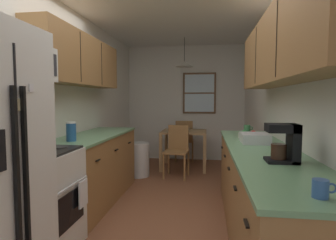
# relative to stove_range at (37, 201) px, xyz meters

# --- Properties ---
(ground_plane) EXTENTS (12.00, 12.00, 0.00)m
(ground_plane) POSITION_rel_stove_range_xyz_m (0.99, 1.44, -0.47)
(ground_plane) COLOR brown
(wall_left) EXTENTS (0.10, 9.00, 2.55)m
(wall_left) POSITION_rel_stove_range_xyz_m (-0.36, 1.44, 0.80)
(wall_left) COLOR white
(wall_left) RESTS_ON ground
(wall_right) EXTENTS (0.10, 9.00, 2.55)m
(wall_right) POSITION_rel_stove_range_xyz_m (2.34, 1.44, 0.80)
(wall_right) COLOR white
(wall_right) RESTS_ON ground
(wall_back) EXTENTS (4.40, 0.10, 2.55)m
(wall_back) POSITION_rel_stove_range_xyz_m (0.99, 4.09, 0.80)
(wall_back) COLOR white
(wall_back) RESTS_ON ground
(ceiling_slab) EXTENTS (4.40, 9.00, 0.08)m
(ceiling_slab) POSITION_rel_stove_range_xyz_m (0.99, 1.44, 2.12)
(ceiling_slab) COLOR white
(stove_range) EXTENTS (0.66, 0.64, 1.10)m
(stove_range) POSITION_rel_stove_range_xyz_m (0.00, 0.00, 0.00)
(stove_range) COLOR white
(stove_range) RESTS_ON ground
(microwave_over_range) EXTENTS (0.39, 0.57, 0.31)m
(microwave_over_range) POSITION_rel_stove_range_xyz_m (-0.11, 0.00, 1.20)
(microwave_over_range) COLOR white
(counter_left) EXTENTS (0.64, 1.88, 0.90)m
(counter_left) POSITION_rel_stove_range_xyz_m (-0.01, 1.26, -0.02)
(counter_left) COLOR olive
(counter_left) RESTS_ON ground
(upper_cabinets_left) EXTENTS (0.33, 1.96, 0.62)m
(upper_cabinets_left) POSITION_rel_stove_range_xyz_m (-0.15, 1.21, 1.38)
(upper_cabinets_left) COLOR olive
(counter_right) EXTENTS (0.64, 2.98, 0.90)m
(counter_right) POSITION_rel_stove_range_xyz_m (1.99, 0.47, -0.02)
(counter_right) COLOR olive
(counter_right) RESTS_ON ground
(upper_cabinets_right) EXTENTS (0.33, 2.66, 0.64)m
(upper_cabinets_right) POSITION_rel_stove_range_xyz_m (2.13, 0.42, 1.35)
(upper_cabinets_right) COLOR olive
(dining_table) EXTENTS (0.87, 0.79, 0.74)m
(dining_table) POSITION_rel_stove_range_xyz_m (1.03, 3.22, 0.15)
(dining_table) COLOR #A87F51
(dining_table) RESTS_ON ground
(dining_chair_near) EXTENTS (0.44, 0.44, 0.90)m
(dining_chair_near) POSITION_rel_stove_range_xyz_m (0.96, 2.62, 0.03)
(dining_chair_near) COLOR olive
(dining_chair_near) RESTS_ON ground
(dining_chair_far) EXTENTS (0.42, 0.42, 0.90)m
(dining_chair_far) POSITION_rel_stove_range_xyz_m (0.99, 3.82, 0.03)
(dining_chair_far) COLOR olive
(dining_chair_far) RESTS_ON ground
(pendant_light) EXTENTS (0.34, 0.34, 0.56)m
(pendant_light) POSITION_rel_stove_range_xyz_m (1.03, 3.22, 1.57)
(pendant_light) COLOR black
(back_window) EXTENTS (0.73, 0.05, 0.90)m
(back_window) POSITION_rel_stove_range_xyz_m (1.30, 4.02, 1.03)
(back_window) COLOR brown
(trash_bin) EXTENTS (0.36, 0.36, 0.60)m
(trash_bin) POSITION_rel_stove_range_xyz_m (0.29, 2.53, -0.17)
(trash_bin) COLOR silver
(trash_bin) RESTS_ON ground
(storage_canister) EXTENTS (0.11, 0.11, 0.21)m
(storage_canister) POSITION_rel_stove_range_xyz_m (-0.01, 0.66, 0.54)
(storage_canister) COLOR #265999
(storage_canister) RESTS_ON counter_left
(dish_towel) EXTENTS (0.02, 0.16, 0.24)m
(dish_towel) POSITION_rel_stove_range_xyz_m (0.35, 0.16, 0.03)
(dish_towel) COLOR white
(coffee_maker) EXTENTS (0.22, 0.18, 0.28)m
(coffee_maker) POSITION_rel_stove_range_xyz_m (2.04, -0.09, 0.58)
(coffee_maker) COLOR black
(coffee_maker) RESTS_ON counter_right
(mug_by_coffeemaker) EXTENTS (0.13, 0.09, 0.10)m
(mug_by_coffeemaker) POSITION_rel_stove_range_xyz_m (2.03, 1.79, 0.48)
(mug_by_coffeemaker) COLOR #3F7F4C
(mug_by_coffeemaker) RESTS_ON counter_right
(mug_spare) EXTENTS (0.11, 0.07, 0.09)m
(mug_spare) POSITION_rel_stove_range_xyz_m (2.00, -0.84, 0.47)
(mug_spare) COLOR #335999
(mug_spare) RESTS_ON counter_right
(fruit_bowl) EXTENTS (0.24, 0.24, 0.09)m
(fruit_bowl) POSITION_rel_stove_range_xyz_m (1.97, 1.18, 0.46)
(fruit_bowl) COLOR silver
(fruit_bowl) RESTS_ON counter_right
(dish_rack) EXTENTS (0.28, 0.34, 0.10)m
(dish_rack) POSITION_rel_stove_range_xyz_m (1.97, 0.82, 0.48)
(dish_rack) COLOR silver
(dish_rack) RESTS_ON counter_right
(table_serving_bowl) EXTENTS (0.21, 0.21, 0.06)m
(table_serving_bowl) POSITION_rel_stove_range_xyz_m (1.02, 3.31, 0.30)
(table_serving_bowl) COLOR silver
(table_serving_bowl) RESTS_ON dining_table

